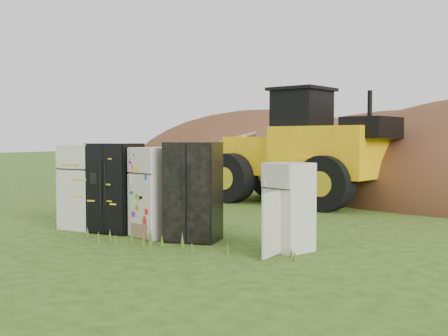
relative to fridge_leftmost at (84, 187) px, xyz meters
The scene contains 9 objects.
ground 2.55m from the fridge_leftmost, ahead, with size 120.00×120.00×0.00m, color #274512.
fridge_leftmost is the anchor object (origin of this frame).
fridge_black_side 0.84m from the fridge_leftmost, ahead, with size 0.98×0.77×1.88m, color black, non-canonical shape.
fridge_sticker 1.89m from the fridge_leftmost, ahead, with size 0.80×0.74×1.80m, color silver, non-canonical shape.
fridge_dark_mid 2.81m from the fridge_leftmost, ahead, with size 0.98×0.80×1.91m, color black, non-canonical shape.
fridge_open_door 4.80m from the fridge_leftmost, ahead, with size 0.71×0.65×1.56m, color beige, non-canonical shape.
wheel_loader 7.22m from the fridge_leftmost, 78.08° to the left, with size 7.25×2.94×3.51m, color yellow, non-canonical shape.
dirt_mound_left 15.56m from the fridge_leftmost, 100.57° to the left, with size 14.35×10.76×6.74m, color #4D2F18.
dirt_mound_back 18.81m from the fridge_leftmost, 79.76° to the left, with size 16.45×10.97×6.71m, color #4D2F18.
Camera 1 is at (6.23, -9.13, 1.98)m, focal length 45.00 mm.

